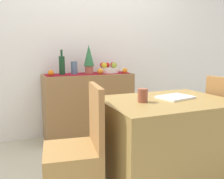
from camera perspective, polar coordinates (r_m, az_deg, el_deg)
ground_plane at (r=2.54m, az=4.07°, el=-17.67°), size 6.40×6.40×0.02m
room_wall_rear at (r=3.37m, az=-4.89°, el=12.85°), size 6.40×0.06×2.70m
sideboard_console at (r=3.15m, az=-5.64°, el=-3.93°), size 1.13×0.42×0.84m
table_runner at (r=3.08m, az=-5.77°, el=3.76°), size 1.07×0.32×0.01m
fruit_bowl at (r=3.17m, az=-0.80°, el=4.60°), size 0.26×0.26×0.06m
apple_upper at (r=3.23m, az=0.23°, el=5.92°), size 0.08×0.08×0.08m
apple_front at (r=3.19m, az=-2.28°, el=5.84°), size 0.07×0.07×0.07m
apple_rear at (r=3.16m, az=0.53°, el=5.83°), size 0.07×0.07×0.07m
apple_left at (r=3.26m, az=-1.13°, el=5.86°), size 0.07×0.07×0.07m
apple_right at (r=3.11m, az=-1.87°, el=5.77°), size 0.07×0.07×0.07m
wine_bottle at (r=3.00m, az=-11.86°, el=5.71°), size 0.07×0.07×0.31m
ceramic_vase at (r=3.03m, az=-9.01°, el=5.09°), size 0.08×0.08×0.16m
potted_plant at (r=3.08m, az=-5.54°, el=7.45°), size 0.13×0.13×0.37m
orange_loose_mid at (r=2.92m, az=-14.39°, el=3.84°), size 0.07×0.07×0.07m
orange_loose_end at (r=3.16m, az=3.09°, el=4.50°), size 0.07×0.07×0.07m
orange_loose_near_bowl at (r=3.03m, az=-2.87°, el=4.35°), size 0.07×0.07×0.07m
dining_table at (r=2.12m, az=12.54°, el=-12.24°), size 1.04×0.77×0.74m
open_book at (r=2.09m, az=14.86°, el=-1.80°), size 0.32×0.26×0.02m
coffee_cup at (r=1.88m, az=7.34°, el=-1.41°), size 0.08×0.08×0.11m
chair_near_window at (r=1.86m, az=-8.88°, el=-18.82°), size 0.45×0.45×0.90m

